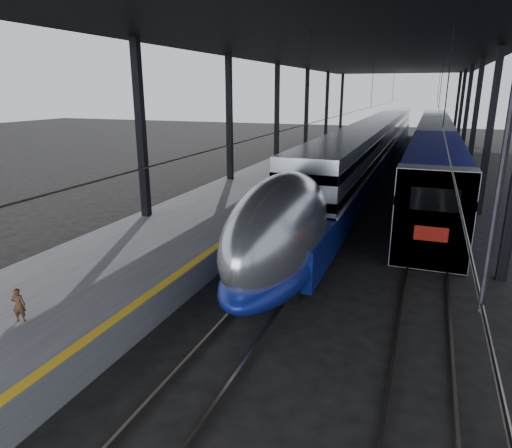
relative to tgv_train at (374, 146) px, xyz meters
The scene contains 8 objects.
ground 29.21m from the tgv_train, 93.94° to the right, with size 160.00×160.00×0.00m, color black.
platform 10.71m from the tgv_train, 121.22° to the right, with size 6.00×80.00×1.00m, color #4C4C4F.
yellow_strip 9.52m from the tgv_train, 106.57° to the right, with size 0.30×80.00×0.01m, color gold.
rails 9.60m from the tgv_train, 74.60° to the right, with size 6.52×80.00×0.16m.
canopy 11.56m from the tgv_train, 90.63° to the right, with size 18.00×75.00×9.47m.
tgv_train is the anchor object (origin of this frame).
second_train 5.81m from the tgv_train, 30.57° to the left, with size 2.91×56.05×4.01m.
child 34.54m from the tgv_train, 98.22° to the right, with size 0.34×0.22×0.93m, color #4A2B18.
Camera 1 is at (6.59, -12.97, 6.81)m, focal length 32.00 mm.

